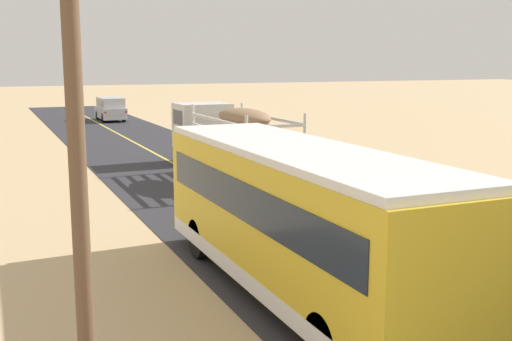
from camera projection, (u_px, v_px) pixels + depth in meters
name	position (u px, v px, depth m)	size (l,w,h in m)	color
ground_plane	(397.00, 283.00, 14.24)	(240.00, 240.00, 0.00)	tan
road_surface	(397.00, 283.00, 14.24)	(8.00, 120.00, 0.02)	#2D2D33
road_centre_line	(397.00, 282.00, 14.23)	(0.16, 117.60, 0.00)	#D8CC4C
livestock_truck	(217.00, 131.00, 28.99)	(2.53, 9.70, 3.02)	silver
bus	(297.00, 216.00, 13.26)	(2.54, 10.00, 3.21)	gold
car_far	(111.00, 108.00, 52.39)	(1.90, 4.62, 1.93)	silver
power_pole_near	(74.00, 99.00, 8.21)	(2.20, 0.24, 8.38)	brown
boulder_near_shoulder	(266.00, 125.00, 45.21)	(0.74, 0.92, 0.75)	gray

